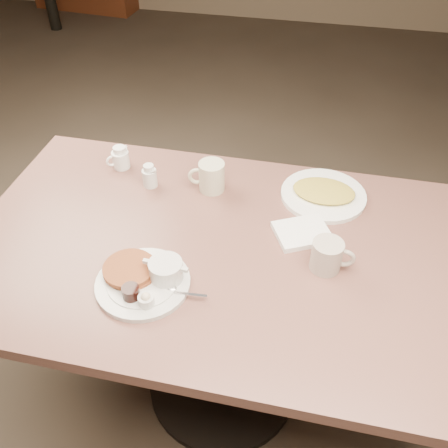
% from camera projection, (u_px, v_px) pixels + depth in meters
% --- Properties ---
extents(room, '(7.04, 8.04, 2.84)m').
position_uv_depth(room, '(222.00, 14.00, 0.98)').
color(room, '#4C3F33').
rests_on(room, ground).
extents(diner_table, '(1.50, 0.90, 0.75)m').
position_uv_depth(diner_table, '(223.00, 286.00, 1.53)').
color(diner_table, '#84564C').
rests_on(diner_table, ground).
extents(main_plate, '(0.31, 0.27, 0.07)m').
position_uv_depth(main_plate, '(145.00, 278.00, 1.30)').
color(main_plate, silver).
rests_on(main_plate, diner_table).
extents(coffee_mug_near, '(0.12, 0.09, 0.09)m').
position_uv_depth(coffee_mug_near, '(328.00, 255.00, 1.32)').
color(coffee_mug_near, '#BFB2A5').
rests_on(coffee_mug_near, diner_table).
extents(napkin, '(0.19, 0.18, 0.02)m').
position_uv_depth(napkin, '(302.00, 233.00, 1.45)').
color(napkin, white).
rests_on(napkin, diner_table).
extents(coffee_mug_far, '(0.13, 0.10, 0.10)m').
position_uv_depth(coffee_mug_far, '(211.00, 177.00, 1.58)').
color(coffee_mug_far, beige).
rests_on(coffee_mug_far, diner_table).
extents(creamer_left, '(0.08, 0.08, 0.08)m').
position_uv_depth(creamer_left, '(120.00, 158.00, 1.68)').
color(creamer_left, white).
rests_on(creamer_left, diner_table).
extents(creamer_right, '(0.06, 0.05, 0.08)m').
position_uv_depth(creamer_right, '(149.00, 176.00, 1.61)').
color(creamer_right, white).
rests_on(creamer_right, diner_table).
extents(hash_plate, '(0.29, 0.29, 0.04)m').
position_uv_depth(hash_plate, '(324.00, 194.00, 1.58)').
color(hash_plate, white).
rests_on(hash_plate, diner_table).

